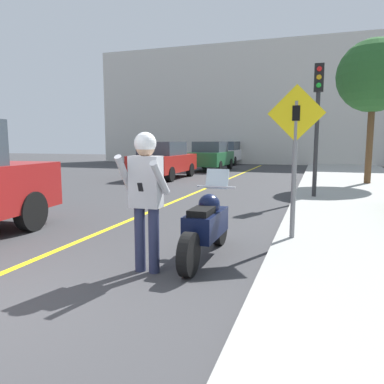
% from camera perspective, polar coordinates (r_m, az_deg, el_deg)
% --- Properties ---
extents(road_center_line, '(0.12, 36.00, 0.01)m').
position_cam_1_polar(road_center_line, '(9.58, -5.28, -2.51)').
color(road_center_line, yellow).
rests_on(road_center_line, ground).
extents(building_backdrop, '(28.00, 1.20, 8.92)m').
position_cam_1_polar(building_backdrop, '(28.93, 12.47, 13.03)').
color(building_backdrop, beige).
rests_on(building_backdrop, ground).
extents(motorcycle, '(0.62, 2.12, 1.27)m').
position_cam_1_polar(motorcycle, '(5.46, 2.22, -5.12)').
color(motorcycle, black).
rests_on(motorcycle, ground).
extents(person_biker, '(0.59, 0.49, 1.82)m').
position_cam_1_polar(person_biker, '(4.81, -7.07, 0.83)').
color(person_biker, '#282D4C').
rests_on(person_biker, ground).
extents(crossing_sign, '(0.91, 0.08, 2.49)m').
position_cam_1_polar(crossing_sign, '(6.30, 15.43, 6.60)').
color(crossing_sign, slate).
rests_on(crossing_sign, sidewalk_curb).
extents(traffic_light, '(0.26, 0.30, 3.73)m').
position_cam_1_polar(traffic_light, '(11.39, 18.62, 12.40)').
color(traffic_light, '#2D2D30').
rests_on(traffic_light, sidewalk_curb).
extents(street_tree, '(2.66, 2.66, 5.32)m').
position_cam_1_polar(street_tree, '(15.88, 25.96, 15.58)').
color(street_tree, brown).
rests_on(street_tree, sidewalk_curb).
extents(parked_car_red, '(1.88, 4.20, 1.68)m').
position_cam_1_polar(parked_car_red, '(17.27, -4.34, 4.91)').
color(parked_car_red, black).
rests_on(parked_car_red, ground).
extents(parked_car_green, '(1.88, 4.20, 1.68)m').
position_cam_1_polar(parked_car_green, '(22.07, 2.92, 5.53)').
color(parked_car_green, black).
rests_on(parked_car_green, ground).
extents(parked_car_white, '(1.88, 4.20, 1.68)m').
position_cam_1_polar(parked_car_white, '(27.83, 5.32, 5.97)').
color(parked_car_white, black).
rests_on(parked_car_white, ground).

